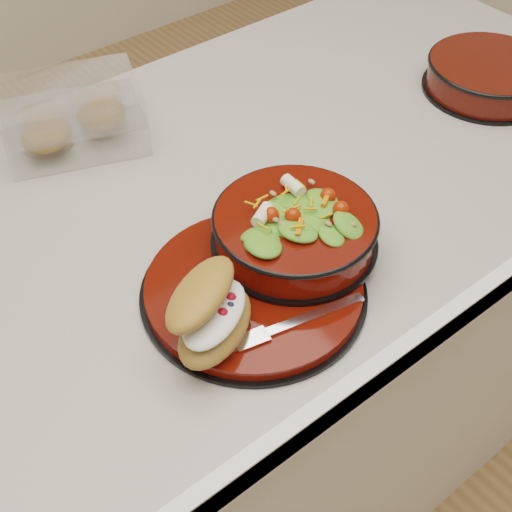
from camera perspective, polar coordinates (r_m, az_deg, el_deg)
island_counter at (r=1.43m, az=2.89°, el=-6.11°), size 1.24×0.74×0.90m
dinner_plate at (r=0.88m, az=-0.12°, el=-2.65°), size 0.28×0.28×0.02m
salad_bowl at (r=0.90m, az=3.14°, el=2.53°), size 0.22×0.22×0.09m
croissant at (r=0.80m, az=-3.59°, el=-4.50°), size 0.14×0.14×0.08m
fork at (r=0.83m, az=3.17°, el=-5.29°), size 0.17×0.05×0.00m
pastry_box at (r=1.14m, az=-14.45°, el=10.77°), size 0.25×0.21×0.09m
extra_bowl at (r=1.30m, az=18.16°, el=13.63°), size 0.22×0.22×0.05m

